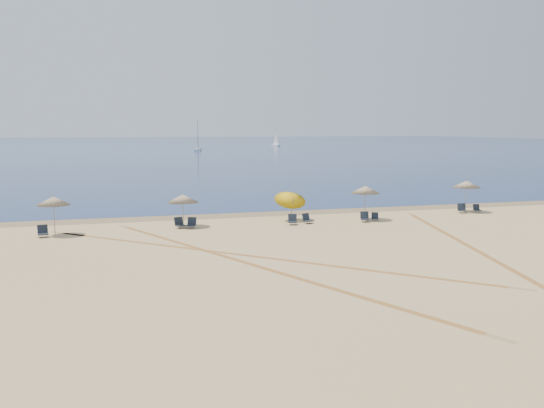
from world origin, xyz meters
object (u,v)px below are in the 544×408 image
Objects in this scene: chair_5 at (292,220)px; chair_10 at (477,209)px; chair_3 at (180,223)px; umbrella_1 at (53,201)px; chair_9 at (462,209)px; umbrella_3 at (291,197)px; umbrella_2 at (183,198)px; umbrella_4 at (365,189)px; umbrella_5 at (466,184)px; chair_6 at (307,219)px; sailboat_1 at (198,141)px; sailboat_0 at (276,140)px; chair_2 at (43,232)px; chair_8 at (375,217)px; chair_7 at (365,217)px; chair_4 at (191,223)px.

chair_10 is (16.27, 1.86, -0.05)m from chair_5.
chair_5 reaches higher than chair_3.
umbrella_1 is 2.91× the size of chair_9.
umbrella_3 is 2.97× the size of chair_5.
umbrella_2 is 3.38× the size of chair_10.
umbrella_4 is 1.00× the size of umbrella_5.
chair_6 is (8.70, -1.00, -1.65)m from umbrella_2.
chair_9 is 133.50m from sailboat_1.
sailboat_1 is (7.48, 134.55, 0.61)m from umbrella_4.
chair_2 is at bearing -122.79° from sailboat_0.
chair_10 is at bearing -14.95° from chair_3.
chair_8 is at bearing -54.97° from umbrella_4.
umbrella_5 is 10.54m from chair_7.
chair_6 is at bearing -81.54° from sailboat_1.
chair_8 is (13.87, -1.24, -1.69)m from umbrella_2.
sailboat_1 is (12.93, 133.49, 1.11)m from umbrella_3.
umbrella_4 is 134.76m from sailboat_1.
umbrella_5 is at bearing 1.95° from umbrella_3.
chair_2 is at bearing -156.06° from chair_8.
umbrella_5 is at bearing -13.84° from chair_3.
sailboat_1 is at bearing 77.82° from umbrella_1.
chair_5 is at bearing 171.89° from chair_6.
chair_2 is 1.11× the size of chair_8.
chair_6 is at bearing -117.57° from sailboat_0.
umbrella_4 is 3.18× the size of chair_2.
chair_2 reaches higher than chair_6.
umbrella_2 is 2.71× the size of chair_5.
chair_7 is 135.74m from sailboat_1.
chair_4 is 21.91m from chair_9.
umbrella_5 is at bearing -113.20° from sailboat_0.
umbrella_2 is 2.82× the size of chair_2.
umbrella_5 is 3.80× the size of chair_10.
umbrella_3 is (7.93, 0.53, -0.21)m from umbrella_2.
chair_8 is at bearing -160.33° from chair_10.
chair_10 is (0.79, -0.41, -1.97)m from umbrella_5.
umbrella_1 is at bearing -178.94° from umbrella_4.
sailboat_1 is (13.33, 135.25, 2.53)m from chair_5.
chair_5 is (-5.85, -0.69, -1.92)m from umbrella_4.
chair_4 is at bearing -179.24° from umbrella_4.
umbrella_1 reaches higher than chair_2.
umbrella_1 is 2.98× the size of chair_5.
chair_8 is 135.46m from sailboat_1.
chair_5 is 1.19m from chair_6.
umbrella_4 is at bearing -13.61° from chair_6.
chair_2 is 0.09× the size of sailboat_1.
chair_4 is 1.17× the size of chair_8.
chair_8 is (13.40, -0.53, -0.05)m from chair_4.
chair_2 is 9.43m from chair_4.
sailboat_0 is at bearing 76.12° from umbrella_4.
umbrella_1 is 138.06m from sailboat_1.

